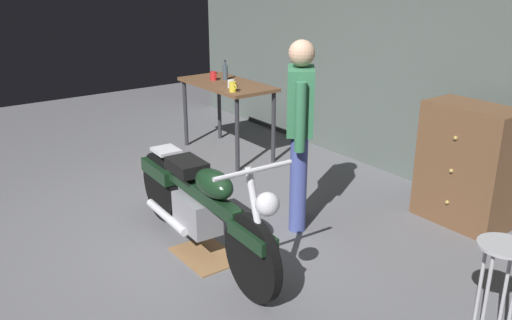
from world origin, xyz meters
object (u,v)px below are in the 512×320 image
at_px(person_standing, 300,127).
at_px(wooden_dresser, 467,165).
at_px(mug_yellow_tall, 233,87).
at_px(mug_white_ceramic, 231,84).
at_px(motorcycle, 200,203).
at_px(shop_stool, 501,265).
at_px(mug_red_diner, 214,76).
at_px(bottle, 225,72).

bearing_deg(person_standing, wooden_dresser, -83.41).
distance_m(mug_yellow_tall, mug_white_ceramic, 0.22).
distance_m(motorcycle, mug_yellow_tall, 2.09).
xyz_separation_m(person_standing, mug_white_ceramic, (-1.77, 0.48, 0.02)).
xyz_separation_m(shop_stool, mug_red_diner, (-4.18, 0.55, 0.45)).
height_order(mug_white_ceramic, bottle, bottle).
height_order(mug_red_diner, bottle, bottle).
bearing_deg(bottle, shop_stool, -9.35).
height_order(motorcycle, mug_red_diner, mug_red_diner).
height_order(motorcycle, wooden_dresser, wooden_dresser).
bearing_deg(motorcycle, bottle, 145.16).
distance_m(mug_red_diner, mug_white_ceramic, 0.49).
xyz_separation_m(person_standing, mug_red_diner, (-2.26, 0.55, 0.03)).
distance_m(shop_stool, bottle, 4.19).
relative_size(mug_white_ceramic, bottle, 0.47).
relative_size(wooden_dresser, mug_red_diner, 9.26).
relative_size(wooden_dresser, bottle, 4.56).
relative_size(mug_yellow_tall, mug_white_ceramic, 1.03).
distance_m(person_standing, mug_yellow_tall, 1.62).
distance_m(wooden_dresser, mug_white_ceramic, 2.75).
relative_size(mug_yellow_tall, mug_red_diner, 0.98).
xyz_separation_m(mug_red_diner, mug_white_ceramic, (0.49, -0.07, -0.01)).
height_order(mug_red_diner, mug_white_ceramic, mug_red_diner).
relative_size(motorcycle, mug_white_ceramic, 19.42).
relative_size(person_standing, shop_stool, 2.61).
distance_m(person_standing, wooden_dresser, 1.56).
bearing_deg(shop_stool, mug_red_diner, 172.48).
xyz_separation_m(shop_stool, mug_white_ceramic, (-3.69, 0.48, 0.45)).
xyz_separation_m(person_standing, shop_stool, (1.92, -0.00, -0.43)).
relative_size(shop_stool, mug_white_ceramic, 5.67).
relative_size(shop_stool, mug_yellow_tall, 5.51).
bearing_deg(mug_white_ceramic, person_standing, -15.26).
bearing_deg(person_standing, motorcycle, 126.63).
height_order(person_standing, mug_red_diner, person_standing).
bearing_deg(shop_stool, person_standing, 179.96).
bearing_deg(person_standing, mug_yellow_tall, 26.85).
bearing_deg(person_standing, mug_white_ceramic, 25.02).
bearing_deg(mug_white_ceramic, mug_yellow_tall, -29.21).
bearing_deg(mug_white_ceramic, wooden_dresser, 16.60).
relative_size(shop_stool, wooden_dresser, 0.58).
bearing_deg(mug_red_diner, bottle, 59.56).
height_order(wooden_dresser, mug_red_diner, wooden_dresser).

